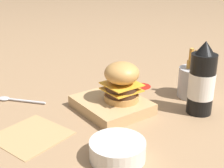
% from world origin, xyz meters
% --- Properties ---
extents(ground_plane, '(6.00, 6.00, 0.00)m').
position_xyz_m(ground_plane, '(0.00, 0.00, 0.00)').
color(ground_plane, '#9E7A56').
extents(serving_board, '(0.20, 0.17, 0.03)m').
position_xyz_m(serving_board, '(-0.00, 0.02, 0.02)').
color(serving_board, tan).
rests_on(serving_board, ground_plane).
extents(burger, '(0.10, 0.10, 0.11)m').
position_xyz_m(burger, '(-0.02, 0.00, 0.09)').
color(burger, tan).
rests_on(burger, serving_board).
extents(ketchup_bottle, '(0.07, 0.07, 0.21)m').
position_xyz_m(ketchup_bottle, '(-0.16, -0.17, 0.09)').
color(ketchup_bottle, black).
rests_on(ketchup_bottle, ground_plane).
extents(fries_basket, '(0.09, 0.09, 0.16)m').
position_xyz_m(fries_basket, '(-0.07, -0.24, 0.05)').
color(fries_basket, '#B7B7BC').
rests_on(fries_basket, ground_plane).
extents(side_bowl, '(0.12, 0.12, 0.04)m').
position_xyz_m(side_bowl, '(-0.20, 0.15, 0.02)').
color(side_bowl, silver).
rests_on(side_bowl, ground_plane).
extents(spoon, '(0.13, 0.11, 0.01)m').
position_xyz_m(spoon, '(0.23, 0.23, 0.01)').
color(spoon, silver).
rests_on(spoon, ground_plane).
extents(ketchup_puddle, '(0.06, 0.06, 0.00)m').
position_xyz_m(ketchup_puddle, '(0.09, -0.17, 0.00)').
color(ketchup_puddle, '#B21E14').
rests_on(ketchup_puddle, ground_plane).
extents(parchment_square, '(0.20, 0.20, 0.00)m').
position_xyz_m(parchment_square, '(0.00, 0.27, 0.00)').
color(parchment_square, tan).
rests_on(parchment_square, ground_plane).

